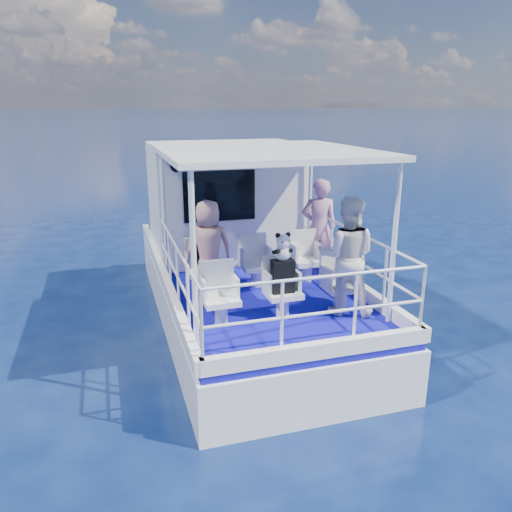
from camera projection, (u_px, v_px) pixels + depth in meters
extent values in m
plane|color=#08143E|center=(260.00, 340.00, 8.42)|extent=(2000.00, 2000.00, 0.00)
cube|color=white|center=(244.00, 317.00, 9.33)|extent=(3.00, 7.00, 1.60)
cube|color=#100BA1|center=(243.00, 274.00, 9.09)|extent=(2.90, 6.90, 0.10)
cube|color=white|center=(226.00, 199.00, 9.95)|extent=(2.85, 2.00, 2.20)
cube|color=white|center=(264.00, 152.00, 7.33)|extent=(3.00, 3.20, 0.08)
cylinder|color=white|center=(194.00, 263.00, 5.91)|extent=(0.07, 0.07, 2.20)
cylinder|color=white|center=(394.00, 245.00, 6.66)|extent=(0.07, 0.07, 2.20)
cylinder|color=white|center=(164.00, 214.00, 8.56)|extent=(0.07, 0.07, 2.20)
cylinder|color=white|center=(310.00, 206.00, 9.31)|extent=(0.07, 0.07, 2.20)
cube|color=silver|center=(203.00, 280.00, 8.03)|extent=(0.48, 0.46, 0.38)
cube|color=silver|center=(256.00, 275.00, 8.28)|extent=(0.48, 0.46, 0.38)
cube|color=silver|center=(306.00, 270.00, 8.53)|extent=(0.48, 0.46, 0.38)
cube|color=silver|center=(221.00, 310.00, 6.84)|extent=(0.48, 0.46, 0.38)
cube|color=silver|center=(283.00, 303.00, 7.09)|extent=(0.48, 0.46, 0.38)
cube|color=silver|center=(340.00, 297.00, 7.34)|extent=(0.48, 0.46, 0.38)
imported|color=tan|center=(209.00, 248.00, 7.74)|extent=(0.58, 0.42, 1.52)
imported|color=pink|center=(319.00, 227.00, 8.70)|extent=(0.70, 0.55, 1.70)
imported|color=white|center=(347.00, 256.00, 7.03)|extent=(1.03, 0.96, 1.70)
cube|color=black|center=(202.00, 257.00, 7.85)|extent=(0.33, 0.19, 0.43)
cube|color=black|center=(283.00, 276.00, 6.92)|extent=(0.31, 0.18, 0.47)
cube|color=black|center=(201.00, 242.00, 7.77)|extent=(0.10, 0.06, 0.06)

